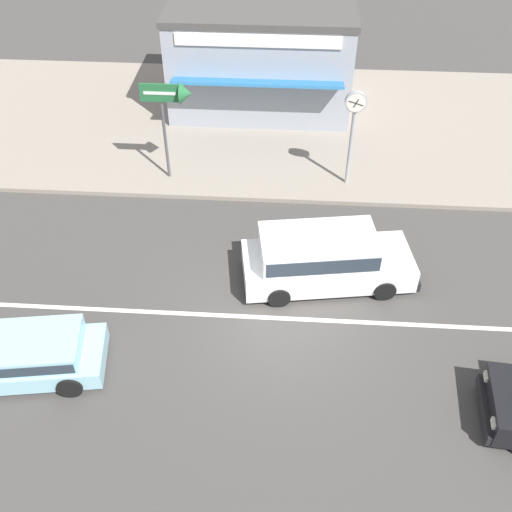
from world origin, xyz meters
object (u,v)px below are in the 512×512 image
minivan_white_0 (323,257)px  shopfront_mid_block (261,54)px  hatchback_pale_blue_2 (27,355)px  arrow_signboard (178,100)px  street_clock (354,116)px

minivan_white_0 → shopfront_mid_block: size_ratio=0.71×
hatchback_pale_blue_2 → arrow_signboard: 8.91m
hatchback_pale_blue_2 → street_clock: street_clock is taller
hatchback_pale_blue_2 → arrow_signboard: arrow_signboard is taller
minivan_white_0 → hatchback_pale_blue_2: (-7.01, -3.64, -0.26)m
hatchback_pale_blue_2 → shopfront_mid_block: size_ratio=0.60×
arrow_signboard → minivan_white_0: bearing=-45.1°
minivan_white_0 → hatchback_pale_blue_2: size_ratio=1.19×
minivan_white_0 → shopfront_mid_block: 10.51m
minivan_white_0 → arrow_signboard: bearing=134.9°
street_clock → shopfront_mid_block: shopfront_mid_block is taller
minivan_white_0 → street_clock: 5.04m
minivan_white_0 → street_clock: size_ratio=1.51×
arrow_signboard → hatchback_pale_blue_2: bearing=-106.7°
minivan_white_0 → arrow_signboard: 6.81m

